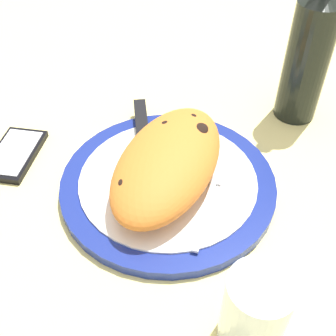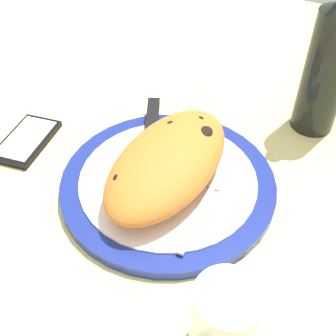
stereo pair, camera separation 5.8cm
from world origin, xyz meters
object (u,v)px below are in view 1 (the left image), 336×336
calzone (168,160)px  smartphone (14,154)px  wine_bottle (308,55)px  plate (168,183)px  knife (143,133)px  fork (210,196)px  water_glass (253,316)px

calzone → smartphone: calzone is taller
wine_bottle → smartphone: bearing=124.2°
plate → knife: knife is taller
calzone → wine_bottle: wine_bottle is taller
plate → fork: (-1.33, -6.61, 1.17)cm
plate → calzone: bearing=19.1°
fork → smartphone: fork is taller
fork → smartphone: (-0.95, 31.41, -1.50)cm
knife → fork: bearing=-122.9°
fork → water_glass: 18.88cm
calzone → water_glass: bearing=-138.6°
smartphone → water_glass: bearing=-110.8°
fork → wine_bottle: bearing=-17.0°
plate → calzone: (0.37, 0.13, 4.15)cm
calzone → plate: bearing=-160.9°
smartphone → wine_bottle: bearing=-55.8°
calzone → wine_bottle: size_ratio=0.86×
calzone → smartphone: (-2.66, 24.67, -4.48)cm
calzone → knife: (7.18, 7.01, -2.69)cm
smartphone → wine_bottle: (26.75, -39.29, 10.89)cm
calzone → fork: size_ratio=1.57×
fork → knife: knife is taller
knife → wine_bottle: wine_bottle is taller
plate → knife: bearing=43.4°
smartphone → water_glass: 43.57cm
knife → water_glass: bearing=-137.8°
fork → water_glass: water_glass is taller
knife → water_glass: 34.13cm
smartphone → wine_bottle: 48.76cm
plate → water_glass: bearing=-138.3°
plate → knife: size_ratio=1.40×
plate → water_glass: water_glass is taller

